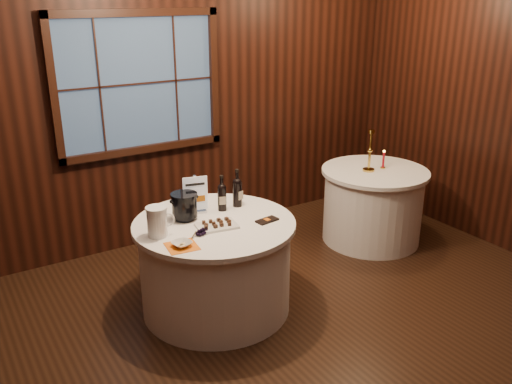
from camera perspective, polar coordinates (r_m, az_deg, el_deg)
ground at (r=3.92m, az=3.15°, el=-18.61°), size 6.00×6.00×0.00m
back_wall at (r=5.34m, az=-12.24°, el=10.01°), size 6.00×0.10×3.00m
main_table at (r=4.42m, az=-4.29°, el=-7.70°), size 1.28×1.28×0.77m
side_table at (r=5.73m, az=12.17°, el=-1.34°), size 1.08×1.08×0.77m
sign_stand at (r=4.40m, az=-6.37°, el=-0.85°), size 0.19×0.13×0.32m
port_bottle_left at (r=4.43m, az=-3.60°, el=-0.35°), size 0.07×0.08×0.30m
port_bottle_right at (r=4.50m, az=-1.99°, el=0.17°), size 0.08×0.09×0.32m
ice_bucket at (r=4.28m, az=-7.54°, el=-1.44°), size 0.21×0.21×0.22m
chocolate_plate at (r=4.16m, az=-4.16°, el=-3.45°), size 0.34×0.25×0.04m
chocolate_box at (r=4.25m, az=1.18°, el=-3.00°), size 0.19×0.11×0.01m
grape_bunch at (r=4.03m, az=-5.64°, el=-4.25°), size 0.18×0.10×0.04m
glass_pitcher at (r=4.02m, az=-10.34°, el=-3.07°), size 0.21×0.16×0.23m
orange_napkin at (r=3.88m, az=-7.81°, el=-5.68°), size 0.24×0.24×0.00m
cracker_bowl at (r=3.87m, az=-7.82°, el=-5.43°), size 0.16×0.16×0.03m
brass_candlestick at (r=5.51m, az=11.87°, el=3.69°), size 0.12×0.12×0.42m
red_candle at (r=5.65m, az=13.26°, el=3.18°), size 0.05×0.05×0.19m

